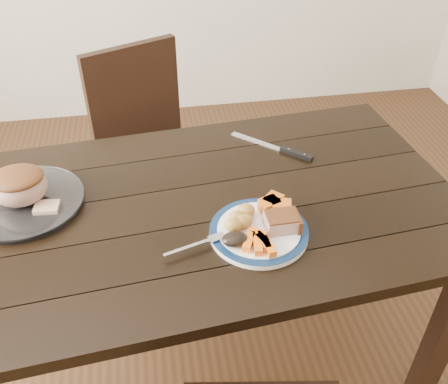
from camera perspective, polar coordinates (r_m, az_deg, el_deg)
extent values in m
plane|color=#472B16|center=(2.07, -2.39, -17.63)|extent=(4.00, 4.00, 0.00)
cube|color=black|center=(1.52, -3.10, -1.93)|extent=(1.67, 1.04, 0.04)
cube|color=black|center=(1.82, 23.73, -14.50)|extent=(0.07, 0.07, 0.71)
cube|color=black|center=(2.24, 13.48, -0.35)|extent=(0.07, 0.07, 0.71)
cube|color=black|center=(2.20, -7.30, 2.97)|extent=(0.56, 0.56, 0.04)
cube|color=black|center=(2.23, -10.26, 10.67)|extent=(0.40, 0.21, 0.46)
cube|color=black|center=(2.54, -5.21, 1.88)|extent=(0.04, 0.04, 0.43)
cube|color=black|center=(2.29, -0.75, -2.53)|extent=(0.04, 0.04, 0.43)
cube|color=black|center=(2.43, -12.61, -0.95)|extent=(0.04, 0.04, 0.43)
cube|color=black|center=(2.17, -8.77, -5.95)|extent=(0.04, 0.04, 0.43)
cylinder|color=white|center=(1.40, 4.00, -4.58)|extent=(0.28, 0.28, 0.02)
torus|color=#0D2344|center=(1.40, 4.01, -4.33)|extent=(0.28, 0.28, 0.02)
cylinder|color=white|center=(1.61, -21.85, -1.18)|extent=(0.34, 0.34, 0.02)
cube|color=tan|center=(1.39, 6.59, -3.44)|extent=(0.09, 0.07, 0.04)
ellipsoid|color=gold|center=(1.39, 2.42, -3.26)|extent=(0.04, 0.04, 0.04)
ellipsoid|color=gold|center=(1.42, 2.54, -2.16)|extent=(0.05, 0.05, 0.04)
ellipsoid|color=gold|center=(1.38, 2.03, -3.46)|extent=(0.05, 0.04, 0.04)
ellipsoid|color=gold|center=(1.37, 1.07, -3.76)|extent=(0.05, 0.04, 0.04)
ellipsoid|color=gold|center=(1.40, 1.47, -2.92)|extent=(0.04, 0.04, 0.04)
cube|color=orange|center=(1.33, 3.86, -6.04)|extent=(0.03, 0.07, 0.02)
cube|color=orange|center=(1.34, 4.62, -5.63)|extent=(0.03, 0.07, 0.02)
cube|color=orange|center=(1.36, 4.00, -5.10)|extent=(0.05, 0.07, 0.02)
cube|color=orange|center=(1.34, 2.85, -5.70)|extent=(0.05, 0.07, 0.02)
cube|color=orange|center=(1.33, 5.04, -6.21)|extent=(0.03, 0.07, 0.02)
cube|color=orange|center=(1.46, 5.62, -1.16)|extent=(0.07, 0.07, 0.04)
cube|color=orange|center=(1.44, 6.55, -1.79)|extent=(0.06, 0.06, 0.04)
cube|color=orange|center=(1.44, 5.22, -1.54)|extent=(0.07, 0.06, 0.04)
ellipsoid|color=black|center=(1.34, 1.25, -5.39)|extent=(0.07, 0.05, 0.03)
cube|color=silver|center=(1.34, -4.14, -6.37)|extent=(0.14, 0.05, 0.00)
cube|color=silver|center=(1.37, -0.85, -5.24)|extent=(0.05, 0.04, 0.00)
ellipsoid|color=#A97867|center=(1.58, -22.36, 0.55)|extent=(0.16, 0.14, 0.11)
cube|color=tan|center=(1.54, -19.58, -1.70)|extent=(0.07, 0.06, 0.02)
cube|color=silver|center=(1.79, 3.70, 5.83)|extent=(0.16, 0.15, 0.00)
cube|color=black|center=(1.73, 8.27, 4.37)|extent=(0.10, 0.10, 0.01)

